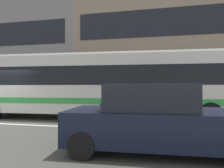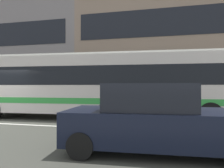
# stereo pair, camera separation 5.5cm
# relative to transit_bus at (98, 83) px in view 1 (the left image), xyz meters

# --- Properties ---
(apartment_block_left) EXTENTS (24.55, 12.03, 12.81)m
(apartment_block_left) POSITION_rel_transit_bus_xyz_m (-17.37, 14.84, 4.58)
(apartment_block_left) COLOR gray
(apartment_block_left) RESTS_ON ground_plane
(apartment_block_right) EXTENTS (18.09, 12.03, 13.20)m
(apartment_block_right) POSITION_rel_transit_bus_xyz_m (3.95, 14.84, 4.77)
(apartment_block_right) COLOR gray
(apartment_block_right) RESTS_ON ground_plane
(transit_bus) EXTENTS (12.54, 3.21, 3.32)m
(transit_bus) POSITION_rel_transit_bus_xyz_m (0.00, 0.00, 0.00)
(transit_bus) COLOR silver
(transit_bus) RESTS_ON ground_plane
(sedan_oncoming) EXTENTS (4.63, 2.08, 1.76)m
(sedan_oncoming) POSITION_rel_transit_bus_xyz_m (2.91, -4.79, -1.00)
(sedan_oncoming) COLOR black
(sedan_oncoming) RESTS_ON ground_plane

